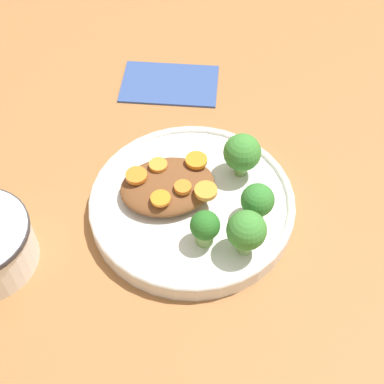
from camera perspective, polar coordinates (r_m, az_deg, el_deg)
ground_plane at (r=0.65m, az=0.00°, el=-1.97°), size 4.00×4.00×0.00m
plate at (r=0.64m, az=0.00°, el=-1.23°), size 0.24×0.24×0.03m
stew_mound at (r=0.63m, az=-2.62°, el=0.62°), size 0.11×0.09×0.02m
broccoli_floret_0 at (r=0.60m, az=6.99°, el=-1.00°), size 0.04×0.04×0.05m
broccoli_floret_1 at (r=0.64m, az=5.37°, el=4.15°), size 0.05×0.05×0.06m
broccoli_floret_2 at (r=0.58m, az=1.63°, el=-3.73°), size 0.03×0.03×0.05m
broccoli_floret_3 at (r=0.57m, az=5.82°, el=-4.19°), size 0.04×0.04×0.06m
carrot_slice_0 at (r=0.63m, az=-3.63°, el=2.91°), size 0.02×0.02×0.00m
carrot_slice_1 at (r=0.60m, az=-3.37°, el=-0.69°), size 0.02×0.02×0.00m
carrot_slice_2 at (r=0.61m, az=-0.89°, el=0.20°), size 0.02×0.02×0.01m
carrot_slice_3 at (r=0.64m, az=0.46°, el=3.42°), size 0.03×0.03×0.00m
carrot_slice_4 at (r=0.61m, az=1.49°, el=0.13°), size 0.03×0.03×0.01m
carrot_slice_5 at (r=0.62m, az=-5.95°, el=1.76°), size 0.03×0.03×0.01m
napkin at (r=0.81m, az=-2.40°, el=11.55°), size 0.16×0.13×0.01m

